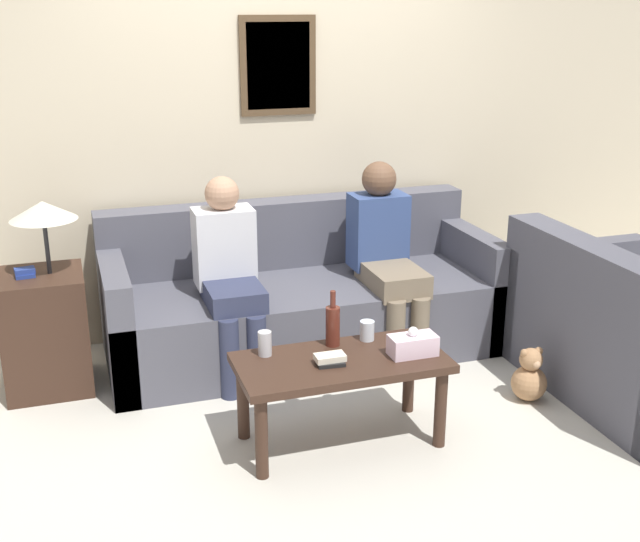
{
  "coord_description": "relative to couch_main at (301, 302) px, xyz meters",
  "views": [
    {
      "loc": [
        -1.33,
        -3.9,
        2.07
      ],
      "look_at": [
        -0.07,
        -0.05,
        0.71
      ],
      "focal_mm": 45.0,
      "sensor_mm": 36.0,
      "label": 1
    }
  ],
  "objects": [
    {
      "name": "person_left",
      "position": [
        -0.49,
        -0.21,
        0.32
      ],
      "size": [
        0.34,
        0.59,
        1.15
      ],
      "color": "#2D334C",
      "rests_on": "ground_plane"
    },
    {
      "name": "coffee_table",
      "position": [
        -0.14,
        -1.15,
        0.07
      ],
      "size": [
        1.01,
        0.49,
        0.45
      ],
      "color": "#382319",
      "rests_on": "ground_plane"
    },
    {
      "name": "soda_can",
      "position": [
        -0.48,
        -0.99,
        0.2
      ],
      "size": [
        0.07,
        0.07,
        0.12
      ],
      "color": "#BCBCC1",
      "rests_on": "coffee_table"
    },
    {
      "name": "drinking_glass",
      "position": [
        0.06,
        -0.97,
        0.19
      ],
      "size": [
        0.07,
        0.07,
        0.1
      ],
      "color": "silver",
      "rests_on": "coffee_table"
    },
    {
      "name": "person_right",
      "position": [
        0.48,
        -0.19,
        0.33
      ],
      "size": [
        0.34,
        0.65,
        1.17
      ],
      "color": "#756651",
      "rests_on": "ground_plane"
    },
    {
      "name": "couch_side",
      "position": [
        1.55,
        -1.16,
        0.0
      ],
      "size": [
        0.93,
        1.39,
        0.89
      ],
      "rotation": [
        0.0,
        0.0,
        1.57
      ],
      "color": "#4C4C56",
      "rests_on": "ground_plane"
    },
    {
      "name": "wine_bottle",
      "position": [
        -0.13,
        -0.98,
        0.25
      ],
      "size": [
        0.07,
        0.07,
        0.29
      ],
      "color": "#562319",
      "rests_on": "coffee_table"
    },
    {
      "name": "side_table_with_lamp",
      "position": [
        -1.5,
        -0.07,
        0.08
      ],
      "size": [
        0.46,
        0.46,
        1.07
      ],
      "color": "#382319",
      "rests_on": "ground_plane"
    },
    {
      "name": "couch_main",
      "position": [
        0.0,
        0.0,
        0.0
      ],
      "size": [
        2.37,
        0.93,
        0.89
      ],
      "color": "#4C4C56",
      "rests_on": "ground_plane"
    },
    {
      "name": "teddy_bear",
      "position": [
        0.98,
        -1.05,
        -0.18
      ],
      "size": [
        0.19,
        0.19,
        0.31
      ],
      "color": "#A87A51",
      "rests_on": "ground_plane"
    },
    {
      "name": "book_stack",
      "position": [
        -0.21,
        -1.18,
        0.16
      ],
      "size": [
        0.14,
        0.12,
        0.05
      ],
      "color": "black",
      "rests_on": "coffee_table"
    },
    {
      "name": "tissue_box",
      "position": [
        0.2,
        -1.21,
        0.19
      ],
      "size": [
        0.23,
        0.12,
        0.15
      ],
      "color": "silver",
      "rests_on": "coffee_table"
    },
    {
      "name": "wall_back",
      "position": [
        0.0,
        0.49,
        0.99
      ],
      "size": [
        9.0,
        0.08,
        2.6
      ],
      "color": "beige",
      "rests_on": "ground_plane"
    },
    {
      "name": "ground_plane",
      "position": [
        0.0,
        -0.55,
        -0.31
      ],
      "size": [
        16.0,
        16.0,
        0.0
      ],
      "primitive_type": "plane",
      "color": "beige"
    }
  ]
}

